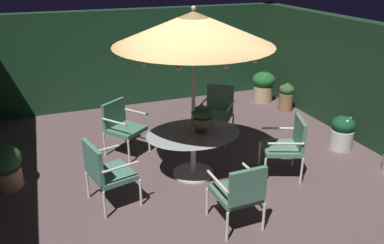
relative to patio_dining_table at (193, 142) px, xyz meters
name	(u,v)px	position (x,y,z in m)	size (l,w,h in m)	color
ground_plane	(197,174)	(0.06, -0.02, -0.58)	(7.23, 7.92, 0.02)	brown
hedge_backdrop_rear	(139,57)	(0.06, 3.79, 0.55)	(7.23, 0.30, 2.22)	#16341E
hedge_backdrop_right	(375,86)	(3.53, -0.02, 0.55)	(0.30, 7.92, 2.22)	#17311C
patio_dining_table	(193,142)	(0.00, 0.00, 0.00)	(1.51, 1.20, 0.74)	silver
patio_umbrella	(194,29)	(0.00, 0.00, 1.78)	(2.34, 2.34, 2.66)	silver
centerpiece_planter	(202,116)	(0.14, 0.00, 0.43)	(0.33, 0.33, 0.45)	#8A644E
patio_chair_north	(239,191)	(0.05, -1.50, -0.03)	(0.58, 0.65, 0.94)	silver
patio_chair_northeast	(288,143)	(1.39, -0.55, 0.00)	(0.78, 0.78, 0.98)	silver
patio_chair_east	(218,109)	(0.94, 1.17, 0.02)	(0.83, 0.84, 1.02)	silver
patio_chair_southeast	(122,124)	(-0.91, 1.18, -0.01)	(0.82, 0.82, 0.95)	beige
patio_chair_south	(105,170)	(-1.45, -0.37, -0.01)	(0.71, 0.77, 0.97)	beige
potted_plant_right_near	(2,166)	(-2.85, 0.64, -0.20)	(0.59, 0.59, 0.68)	tan
potted_plant_back_right	(286,96)	(3.04, 2.00, -0.23)	(0.35, 0.34, 0.63)	#896546
potted_plant_front_corner	(263,85)	(2.89, 2.75, -0.17)	(0.55, 0.55, 0.73)	tan
potted_plant_right_far	(342,132)	(2.89, -0.08, -0.24)	(0.42, 0.42, 0.63)	silver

